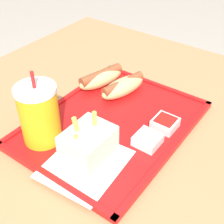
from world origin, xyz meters
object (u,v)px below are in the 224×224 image
at_px(fries_carton, 89,147).
at_px(sauce_cup_ketchup, 165,123).
at_px(soda_cup, 39,114).
at_px(sauce_cup_mayo, 148,140).
at_px(hot_dog_near, 123,86).
at_px(hot_dog_far, 101,78).

distance_m(fries_carton, sauce_cup_ketchup, 0.19).
distance_m(soda_cup, sauce_cup_mayo, 0.23).
relative_size(hot_dog_near, sauce_cup_mayo, 2.79).
bearing_deg(sauce_cup_ketchup, hot_dog_near, 70.42).
height_order(hot_dog_far, sauce_cup_ketchup, hot_dog_far).
xyz_separation_m(soda_cup, sauce_cup_ketchup, (0.18, -0.19, -0.05)).
distance_m(hot_dog_far, fries_carton, 0.28).
height_order(hot_dog_far, hot_dog_near, hot_dog_far).
height_order(soda_cup, fries_carton, soda_cup).
bearing_deg(fries_carton, soda_cup, 92.11).
xyz_separation_m(soda_cup, sauce_cup_mayo, (0.12, -0.19, -0.05)).
distance_m(hot_dog_far, hot_dog_near, 0.07).
relative_size(soda_cup, fries_carton, 1.51).
distance_m(hot_dog_near, sauce_cup_mayo, 0.19).
distance_m(fries_carton, sauce_cup_mayo, 0.13).
relative_size(soda_cup, sauce_cup_ketchup, 3.22).
xyz_separation_m(hot_dog_far, sauce_cup_mayo, (-0.12, -0.22, -0.01)).
xyz_separation_m(soda_cup, hot_dog_near, (0.24, -0.04, -0.04)).
bearing_deg(sauce_cup_ketchup, soda_cup, 133.70).
height_order(hot_dog_near, sauce_cup_ketchup, hot_dog_near).
bearing_deg(sauce_cup_mayo, hot_dog_near, 50.25).
xyz_separation_m(hot_dog_near, sauce_cup_ketchup, (-0.05, -0.15, -0.01)).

